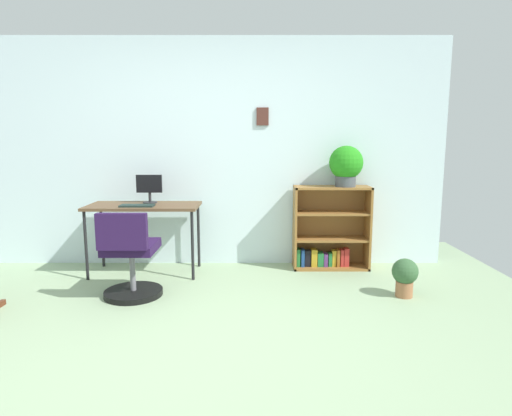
% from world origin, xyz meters
% --- Properties ---
extents(ground_plane, '(6.24, 6.24, 0.00)m').
position_xyz_m(ground_plane, '(0.00, 0.00, 0.00)').
color(ground_plane, '#90AA83').
extents(wall_back, '(5.20, 0.12, 2.49)m').
position_xyz_m(wall_back, '(0.00, 2.15, 1.24)').
color(wall_back, silver).
rests_on(wall_back, ground_plane).
extents(desk, '(1.14, 0.54, 0.73)m').
position_xyz_m(desk, '(-0.65, 1.73, 0.67)').
color(desk, brown).
rests_on(desk, ground_plane).
extents(monitor, '(0.27, 0.15, 0.30)m').
position_xyz_m(monitor, '(-0.61, 1.85, 0.89)').
color(monitor, '#262628').
rests_on(monitor, desk).
extents(keyboard, '(0.34, 0.15, 0.02)m').
position_xyz_m(keyboard, '(-0.68, 1.61, 0.74)').
color(keyboard, '#1D2F2B').
rests_on(keyboard, desk).
extents(office_chair, '(0.52, 0.55, 0.80)m').
position_xyz_m(office_chair, '(-0.59, 1.00, 0.34)').
color(office_chair, black).
rests_on(office_chair, ground_plane).
extents(bookshelf_low, '(0.82, 0.30, 0.90)m').
position_xyz_m(bookshelf_low, '(1.32, 1.96, 0.40)').
color(bookshelf_low, olive).
rests_on(bookshelf_low, ground_plane).
extents(potted_plant_on_shelf, '(0.36, 0.36, 0.43)m').
position_xyz_m(potted_plant_on_shelf, '(1.47, 1.90, 1.13)').
color(potted_plant_on_shelf, '#474C51').
rests_on(potted_plant_on_shelf, bookshelf_low).
extents(potted_plant_floor, '(0.23, 0.23, 0.35)m').
position_xyz_m(potted_plant_floor, '(1.85, 1.03, 0.20)').
color(potted_plant_floor, '#9E6642').
rests_on(potted_plant_floor, ground_plane).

